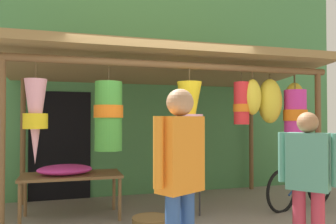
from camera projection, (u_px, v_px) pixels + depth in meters
The scene contains 8 objects.
shop_facade at pixel (131, 80), 6.77m from camera, with size 9.38×0.29×4.54m.
market_stall_canopy at pixel (172, 81), 5.35m from camera, with size 5.01×2.51×2.51m.
display_table at pixel (72, 178), 5.04m from camera, with size 1.45×0.74×0.66m.
flower_heap_on_table at pixel (66, 170), 4.98m from camera, with size 0.79×0.56×0.15m.
folding_chair at pixel (184, 185), 4.99m from camera, with size 0.56×0.56×0.84m.
parked_bicycle at pixel (301, 187), 5.67m from camera, with size 1.69×0.61×0.92m.
vendor_in_orange at pixel (180, 171), 2.88m from camera, with size 0.53×0.38×1.75m.
passerby_at_right at pixel (308, 176), 3.41m from camera, with size 0.43×0.48×1.56m.
Camera 1 is at (-1.23, -4.07, 1.48)m, focal length 35.96 mm.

